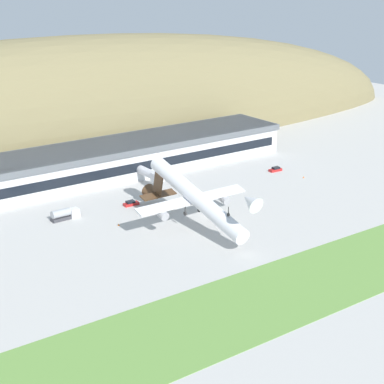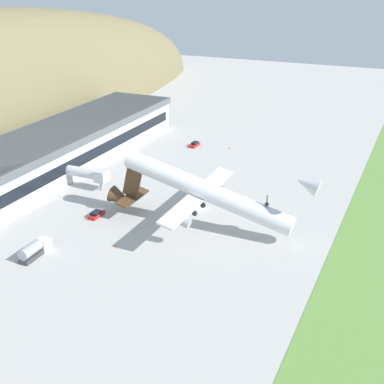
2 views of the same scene
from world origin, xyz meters
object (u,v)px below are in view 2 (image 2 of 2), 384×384
object	(u,v)px
jetway_0	(90,174)
service_car_0	(195,145)
traffic_cone_1	(115,246)
cargo_airplane	(203,192)
traffic_cone_0	(229,148)
fuel_truck	(34,250)
terminal_building	(32,158)
service_car_1	(96,214)

from	to	relation	value
jetway_0	service_car_0	xyz separation A→B (m)	(42.28, -10.36, -3.40)
traffic_cone_1	cargo_airplane	bearing A→B (deg)	-39.52
jetway_0	traffic_cone_0	distance (m)	49.51
jetway_0	fuel_truck	size ratio (longest dim) A/B	1.46
terminal_building	fuel_truck	bearing A→B (deg)	-140.65
terminal_building	service_car_0	bearing A→B (deg)	-32.39
jetway_0	traffic_cone_1	distance (m)	32.76
terminal_building	cargo_airplane	bearing A→B (deg)	-98.46
service_car_0	service_car_1	size ratio (longest dim) A/B	1.02
cargo_airplane	traffic_cone_1	distance (m)	21.46
service_car_0	traffic_cone_0	xyz separation A→B (m)	(2.36, -10.74, -0.31)
fuel_truck	traffic_cone_0	xyz separation A→B (m)	(78.18, -11.36, -1.17)
service_car_1	traffic_cone_0	world-z (taller)	service_car_1
traffic_cone_0	jetway_0	bearing A→B (deg)	154.71
terminal_building	traffic_cone_0	size ratio (longest dim) A/B	205.61
cargo_airplane	fuel_truck	world-z (taller)	cargo_airplane
fuel_truck	terminal_building	bearing A→B (deg)	39.35
traffic_cone_0	service_car_1	bearing A→B (deg)	169.90
terminal_building	jetway_0	bearing A→B (deg)	-86.95
service_car_0	fuel_truck	xyz separation A→B (m)	(-75.82, 0.63, 0.86)
service_car_0	cargo_airplane	bearing A→B (deg)	-154.43
jetway_0	traffic_cone_0	bearing A→B (deg)	-25.29
service_car_1	fuel_truck	size ratio (longest dim) A/B	0.56
terminal_building	service_car_1	size ratio (longest dim) A/B	26.65
cargo_airplane	traffic_cone_1	size ratio (longest dim) A/B	82.34
service_car_0	traffic_cone_1	world-z (taller)	service_car_0
fuel_truck	service_car_1	bearing A→B (deg)	-2.84
jetway_0	fuel_truck	bearing A→B (deg)	-163.83
terminal_building	traffic_cone_1	xyz separation A→B (m)	(-23.05, -39.07, -5.72)
jetway_0	fuel_truck	xyz separation A→B (m)	(-33.55, -9.73, -2.54)
service_car_1	terminal_building	bearing A→B (deg)	65.44
terminal_building	fuel_truck	distance (m)	42.46
cargo_airplane	fuel_truck	distance (m)	35.96
terminal_building	jetway_0	size ratio (longest dim) A/B	10.25
cargo_airplane	traffic_cone_1	world-z (taller)	cargo_airplane
service_car_1	fuel_truck	distance (m)	20.00
traffic_cone_0	traffic_cone_1	world-z (taller)	same
jetway_0	fuel_truck	world-z (taller)	jetway_0
terminal_building	jetway_0	xyz separation A→B (m)	(0.91, -17.04, -2.01)
jetway_0	fuel_truck	distance (m)	35.02
terminal_building	traffic_cone_1	bearing A→B (deg)	-120.54
jetway_0	cargo_airplane	size ratio (longest dim) A/B	0.24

